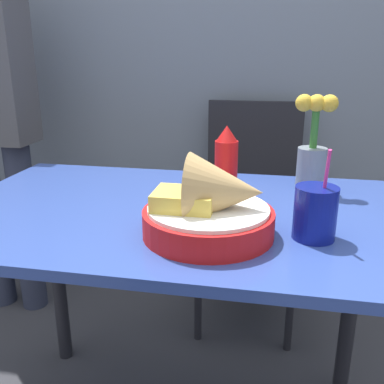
{
  "coord_description": "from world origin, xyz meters",
  "views": [
    {
      "loc": [
        0.23,
        -0.97,
        1.12
      ],
      "look_at": [
        0.05,
        -0.04,
        0.81
      ],
      "focal_mm": 40.0,
      "sensor_mm": 36.0,
      "label": 1
    }
  ],
  "objects_px": {
    "flower_vase": "(313,151)",
    "drink_cup": "(315,214)",
    "chair_far_window": "(251,195)",
    "food_basket": "(213,208)",
    "ketchup_bottle": "(226,165)"
  },
  "relations": [
    {
      "from": "flower_vase",
      "to": "food_basket",
      "type": "bearing_deg",
      "value": -122.17
    },
    {
      "from": "chair_far_window",
      "to": "drink_cup",
      "type": "relative_size",
      "value": 4.73
    },
    {
      "from": "chair_far_window",
      "to": "drink_cup",
      "type": "distance_m",
      "value": 0.95
    },
    {
      "from": "flower_vase",
      "to": "drink_cup",
      "type": "bearing_deg",
      "value": -92.42
    },
    {
      "from": "food_basket",
      "to": "ketchup_bottle",
      "type": "height_order",
      "value": "ketchup_bottle"
    },
    {
      "from": "chair_far_window",
      "to": "drink_cup",
      "type": "bearing_deg",
      "value": -79.19
    },
    {
      "from": "ketchup_bottle",
      "to": "flower_vase",
      "type": "relative_size",
      "value": 0.74
    },
    {
      "from": "food_basket",
      "to": "ketchup_bottle",
      "type": "distance_m",
      "value": 0.23
    },
    {
      "from": "food_basket",
      "to": "flower_vase",
      "type": "bearing_deg",
      "value": 57.83
    },
    {
      "from": "chair_far_window",
      "to": "ketchup_bottle",
      "type": "xyz_separation_m",
      "value": [
        -0.04,
        -0.7,
        0.3
      ]
    },
    {
      "from": "chair_far_window",
      "to": "ketchup_bottle",
      "type": "distance_m",
      "value": 0.76
    },
    {
      "from": "drink_cup",
      "to": "chair_far_window",
      "type": "bearing_deg",
      "value": 100.81
    },
    {
      "from": "ketchup_bottle",
      "to": "chair_far_window",
      "type": "bearing_deg",
      "value": 86.97
    },
    {
      "from": "ketchup_bottle",
      "to": "flower_vase",
      "type": "xyz_separation_m",
      "value": [
        0.22,
        0.13,
        0.02
      ]
    },
    {
      "from": "chair_far_window",
      "to": "food_basket",
      "type": "relative_size",
      "value": 3.34
    }
  ]
}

